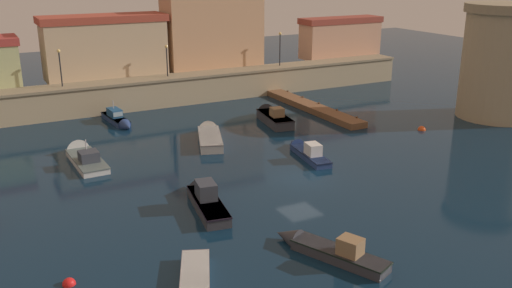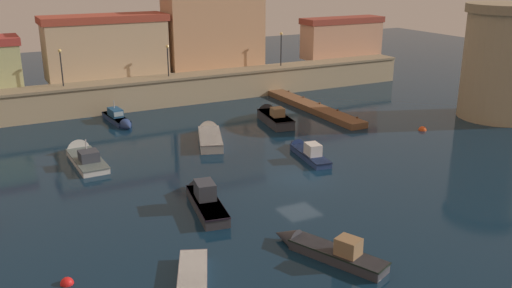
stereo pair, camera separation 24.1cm
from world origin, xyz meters
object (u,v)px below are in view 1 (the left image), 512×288
object	(u,v)px
fortress_tower	(502,61)
mooring_buoy_2	(422,130)
moored_boat_3	(83,155)
moored_boat_10	(118,120)
quay_lamp_1	(167,55)
mooring_buoy_0	(69,284)
moored_boat_11	(204,197)
moored_boat_7	(271,116)
moored_boat_12	(325,248)
quay_lamp_0	(60,62)
quay_lamp_2	(280,44)
moored_boat_5	(306,151)
moored_boat_0	(209,135)

from	to	relation	value
fortress_tower	mooring_buoy_2	size ratio (longest dim) A/B	14.64
moored_boat_3	moored_boat_10	distance (m)	9.76
quay_lamp_1	mooring_buoy_0	distance (m)	34.55
quay_lamp_1	moored_boat_11	world-z (taller)	quay_lamp_1
moored_boat_3	moored_boat_11	size ratio (longest dim) A/B	1.03
moored_boat_7	moored_boat_12	size ratio (longest dim) A/B	1.05
moored_boat_10	quay_lamp_1	bearing A→B (deg)	121.46
quay_lamp_0	moored_boat_11	distance (m)	25.87
mooring_buoy_0	moored_boat_11	bearing A→B (deg)	30.60
moored_boat_11	quay_lamp_1	bearing A→B (deg)	-5.38
quay_lamp_2	moored_boat_11	world-z (taller)	quay_lamp_2
quay_lamp_0	moored_boat_11	xyz separation A→B (m)	(3.83, -25.14, -4.76)
fortress_tower	mooring_buoy_2	bearing A→B (deg)	-179.44
moored_boat_7	mooring_buoy_2	world-z (taller)	moored_boat_7
quay_lamp_0	moored_boat_5	xyz separation A→B (m)	(14.26, -20.24, -4.89)
moored_boat_5	moored_boat_11	distance (m)	11.52
moored_boat_7	fortress_tower	bearing A→B (deg)	-104.54
quay_lamp_1	moored_boat_12	world-z (taller)	quay_lamp_1
moored_boat_12	mooring_buoy_2	world-z (taller)	moored_boat_12
fortress_tower	mooring_buoy_0	world-z (taller)	fortress_tower
moored_boat_5	moored_boat_12	bearing A→B (deg)	159.64
quay_lamp_1	quay_lamp_2	xyz separation A→B (m)	(13.28, 0.00, 0.32)
moored_boat_11	moored_boat_5	bearing A→B (deg)	-55.57
mooring_buoy_0	mooring_buoy_2	bearing A→B (deg)	19.01
fortress_tower	moored_boat_10	size ratio (longest dim) A/B	1.74
quay_lamp_0	mooring_buoy_2	size ratio (longest dim) A/B	4.83
quay_lamp_0	moored_boat_7	xyz separation A→B (m)	(16.63, -10.68, -4.75)
moored_boat_11	quay_lamp_0	bearing A→B (deg)	17.93
fortress_tower	moored_boat_12	distance (m)	33.18
fortress_tower	moored_boat_3	size ratio (longest dim) A/B	1.50
quay_lamp_0	moored_boat_10	distance (m)	7.89
moored_boat_12	fortress_tower	bearing A→B (deg)	-86.96
mooring_buoy_2	moored_boat_11	bearing A→B (deg)	-166.02
moored_boat_3	moored_boat_7	size ratio (longest dim) A/B	1.05
moored_boat_12	moored_boat_11	bearing A→B (deg)	-3.78
quay_lamp_2	moored_boat_5	size ratio (longest dim) A/B	0.58
mooring_buoy_0	mooring_buoy_2	world-z (taller)	mooring_buoy_2
quay_lamp_1	mooring_buoy_2	size ratio (longest dim) A/B	4.43
quay_lamp_0	moored_boat_7	bearing A→B (deg)	-32.71
fortress_tower	moored_boat_7	xyz separation A→B (m)	(-19.66, 8.62, -4.84)
moored_boat_3	moored_boat_11	distance (m)	12.75
mooring_buoy_2	moored_boat_12	bearing A→B (deg)	-144.61
moored_boat_0	moored_boat_12	world-z (taller)	moored_boat_12
quay_lamp_2	moored_boat_10	world-z (taller)	quay_lamp_2
quay_lamp_0	moored_boat_3	size ratio (longest dim) A/B	0.49
moored_boat_7	moored_boat_11	xyz separation A→B (m)	(-12.80, -14.46, -0.02)
moored_boat_5	mooring_buoy_0	bearing A→B (deg)	126.36
quay_lamp_0	quay_lamp_2	bearing A→B (deg)	0.00
quay_lamp_1	moored_boat_12	size ratio (longest dim) A/B	0.50
moored_boat_5	moored_boat_7	xyz separation A→B (m)	(2.37, 9.56, 0.14)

